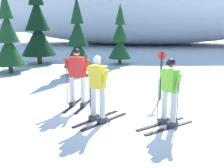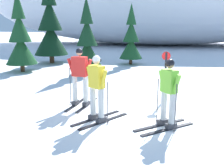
% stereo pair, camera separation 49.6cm
% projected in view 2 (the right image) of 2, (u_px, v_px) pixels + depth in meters
% --- Properties ---
extents(ground_plane, '(120.00, 120.00, 0.00)m').
position_uv_depth(ground_plane, '(122.00, 114.00, 7.50)').
color(ground_plane, white).
extents(skier_red_jacket, '(0.84, 1.63, 1.82)m').
position_uv_depth(skier_red_jacket, '(80.00, 76.00, 7.99)').
color(skier_red_jacket, black).
rests_on(skier_red_jacket, ground).
extents(skier_yellow_jacket, '(1.31, 1.62, 1.77)m').
position_uv_depth(skier_yellow_jacket, '(97.00, 88.00, 6.72)').
color(skier_yellow_jacket, black).
rests_on(skier_yellow_jacket, ground).
extents(skier_lime_jacket, '(1.49, 1.36, 1.73)m').
position_uv_depth(skier_lime_jacket, '(168.00, 93.00, 6.33)').
color(skier_lime_jacket, black).
rests_on(skier_lime_jacket, ground).
extents(pine_tree_far_left, '(1.63, 1.63, 4.21)m').
position_uv_depth(pine_tree_far_left, '(20.00, 38.00, 13.53)').
color(pine_tree_far_left, '#47301E').
rests_on(pine_tree_far_left, ground).
extents(pine_tree_center_left, '(2.13, 2.13, 5.52)m').
position_uv_depth(pine_tree_center_left, '(50.00, 27.00, 16.32)').
color(pine_tree_center_left, '#47301E').
rests_on(pine_tree_center_left, ground).
extents(pine_tree_center_right, '(1.48, 1.48, 3.83)m').
position_uv_depth(pine_tree_center_right, '(87.00, 42.00, 12.96)').
color(pine_tree_center_right, '#47301E').
rests_on(pine_tree_center_right, ground).
extents(pine_tree_far_right, '(1.44, 1.44, 3.73)m').
position_uv_depth(pine_tree_far_right, '(131.00, 39.00, 16.02)').
color(pine_tree_far_right, '#47301E').
rests_on(pine_tree_far_right, ground).
extents(snow_ridge_background, '(39.88, 18.15, 10.19)m').
position_uv_depth(snow_ridge_background, '(154.00, 0.00, 29.87)').
color(snow_ridge_background, white).
rests_on(snow_ridge_background, ground).
extents(trail_marker_post, '(0.28, 0.07, 1.65)m').
position_uv_depth(trail_marker_post, '(165.00, 73.00, 8.56)').
color(trail_marker_post, black).
rests_on(trail_marker_post, ground).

